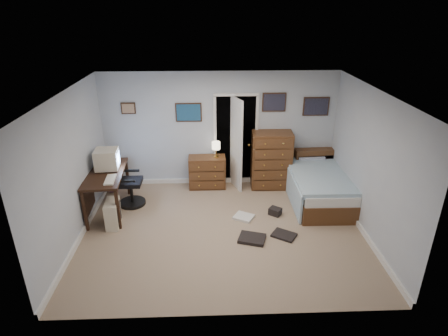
{
  "coord_description": "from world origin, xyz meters",
  "views": [
    {
      "loc": [
        -0.2,
        -5.71,
        3.77
      ],
      "look_at": [
        0.03,
        0.3,
        1.1
      ],
      "focal_mm": 30.0,
      "sensor_mm": 36.0,
      "label": 1
    }
  ],
  "objects_px": {
    "computer_desk": "(101,182)",
    "tall_dresser": "(271,160)",
    "low_dresser": "(207,172)",
    "bed": "(317,185)",
    "office_chair": "(128,186)"
  },
  "relations": [
    {
      "from": "computer_desk",
      "to": "tall_dresser",
      "type": "height_order",
      "value": "tall_dresser"
    },
    {
      "from": "office_chair",
      "to": "low_dresser",
      "type": "distance_m",
      "value": 1.75
    },
    {
      "from": "computer_desk",
      "to": "bed",
      "type": "xyz_separation_m",
      "value": [
        4.28,
        0.33,
        -0.31
      ]
    },
    {
      "from": "computer_desk",
      "to": "bed",
      "type": "distance_m",
      "value": 4.31
    },
    {
      "from": "office_chair",
      "to": "tall_dresser",
      "type": "bearing_deg",
      "value": 13.38
    },
    {
      "from": "low_dresser",
      "to": "bed",
      "type": "bearing_deg",
      "value": -17.13
    },
    {
      "from": "computer_desk",
      "to": "low_dresser",
      "type": "xyz_separation_m",
      "value": [
        2.02,
        0.98,
        -0.28
      ]
    },
    {
      "from": "computer_desk",
      "to": "tall_dresser",
      "type": "relative_size",
      "value": 1.18
    },
    {
      "from": "low_dresser",
      "to": "bed",
      "type": "distance_m",
      "value": 2.36
    },
    {
      "from": "computer_desk",
      "to": "tall_dresser",
      "type": "bearing_deg",
      "value": 11.85
    },
    {
      "from": "low_dresser",
      "to": "office_chair",
      "type": "bearing_deg",
      "value": -156.13
    },
    {
      "from": "computer_desk",
      "to": "office_chair",
      "type": "distance_m",
      "value": 0.54
    },
    {
      "from": "low_dresser",
      "to": "tall_dresser",
      "type": "bearing_deg",
      "value": -2.03
    },
    {
      "from": "computer_desk",
      "to": "low_dresser",
      "type": "relative_size",
      "value": 1.85
    },
    {
      "from": "computer_desk",
      "to": "low_dresser",
      "type": "height_order",
      "value": "computer_desk"
    }
  ]
}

